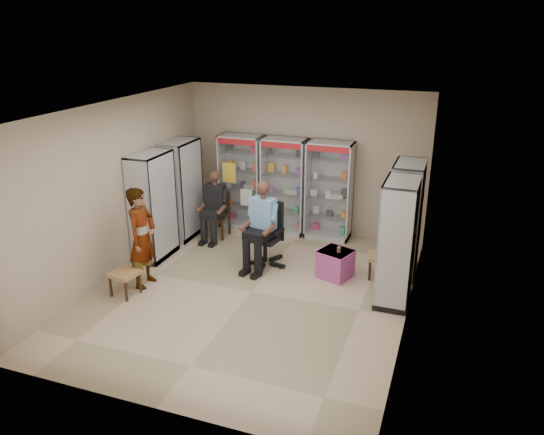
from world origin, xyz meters
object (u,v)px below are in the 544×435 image
(woven_stool_b, at_px, (125,283))
(wooden_chair, at_px, (217,215))
(cabinet_right_near, at_px, (397,243))
(office_chair, at_px, (265,235))
(cabinet_left_near, at_px, (153,207))
(standing_man, at_px, (142,238))
(cabinet_left_far, at_px, (182,190))
(woven_stool_a, at_px, (380,266))
(seated_shopkeeper, at_px, (264,227))
(cabinet_back_right, at_px, (329,191))
(cabinet_right_far, at_px, (405,219))
(pink_trunk, at_px, (335,264))
(cabinet_back_mid, at_px, (284,186))
(cabinet_back_left, at_px, (242,182))

(woven_stool_b, bearing_deg, wooden_chair, 82.84)
(cabinet_right_near, relative_size, office_chair, 1.69)
(cabinet_left_near, distance_m, standing_man, 1.15)
(cabinet_left_far, bearing_deg, woven_stool_a, 82.50)
(cabinet_left_near, height_order, seated_shopkeeper, cabinet_left_near)
(cabinet_back_right, distance_m, woven_stool_a, 2.12)
(office_chair, bearing_deg, cabinet_back_right, 76.05)
(cabinet_right_far, height_order, pink_trunk, cabinet_right_far)
(woven_stool_b, bearing_deg, cabinet_right_near, 17.28)
(wooden_chair, bearing_deg, woven_stool_b, -97.16)
(cabinet_back_mid, bearing_deg, standing_man, -115.09)
(office_chair, distance_m, woven_stool_a, 2.10)
(cabinet_right_near, xyz_separation_m, pink_trunk, (-1.06, 0.50, -0.75))
(cabinet_back_left, height_order, seated_shopkeeper, cabinet_back_left)
(cabinet_right_near, height_order, woven_stool_b, cabinet_right_near)
(woven_stool_a, bearing_deg, office_chair, -174.39)
(pink_trunk, bearing_deg, seated_shopkeeper, 179.80)
(cabinet_left_far, bearing_deg, standing_man, 11.40)
(cabinet_left_near, height_order, pink_trunk, cabinet_left_near)
(wooden_chair, distance_m, standing_man, 2.40)
(pink_trunk, bearing_deg, office_chair, 177.64)
(woven_stool_a, bearing_deg, woven_stool_b, -151.76)
(cabinet_back_mid, relative_size, cabinet_right_far, 1.00)
(cabinet_left_near, height_order, woven_stool_b, cabinet_left_near)
(cabinet_right_far, height_order, cabinet_left_far, same)
(cabinet_left_near, bearing_deg, cabinet_back_mid, 137.20)
(cabinet_back_right, relative_size, office_chair, 1.69)
(cabinet_back_right, height_order, pink_trunk, cabinet_back_right)
(standing_man, bearing_deg, wooden_chair, -7.22)
(cabinet_left_near, bearing_deg, pink_trunk, 95.05)
(wooden_chair, distance_m, woven_stool_a, 3.54)
(woven_stool_b, distance_m, standing_man, 0.79)
(cabinet_back_right, height_order, office_chair, cabinet_back_right)
(office_chair, bearing_deg, cabinet_back_mid, 106.97)
(seated_shopkeeper, height_order, woven_stool_b, seated_shopkeeper)
(office_chair, xyz_separation_m, seated_shopkeeper, (-0.00, -0.05, 0.16))
(woven_stool_a, bearing_deg, standing_man, -156.42)
(pink_trunk, bearing_deg, cabinet_right_near, -25.28)
(cabinet_back_left, relative_size, wooden_chair, 2.13)
(woven_stool_a, distance_m, standing_man, 4.08)
(woven_stool_a, bearing_deg, wooden_chair, 167.84)
(wooden_chair, height_order, office_chair, office_chair)
(cabinet_right_near, distance_m, cabinet_left_far, 4.65)
(cabinet_right_far, bearing_deg, cabinet_left_near, 101.41)
(cabinet_right_near, bearing_deg, seated_shopkeeper, 78.03)
(woven_stool_b, bearing_deg, cabinet_left_far, 97.28)
(cabinet_back_right, bearing_deg, cabinet_left_near, -144.35)
(wooden_chair, xyz_separation_m, pink_trunk, (2.72, -1.00, -0.22))
(seated_shopkeeper, relative_size, pink_trunk, 2.96)
(cabinet_back_left, bearing_deg, pink_trunk, -35.00)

